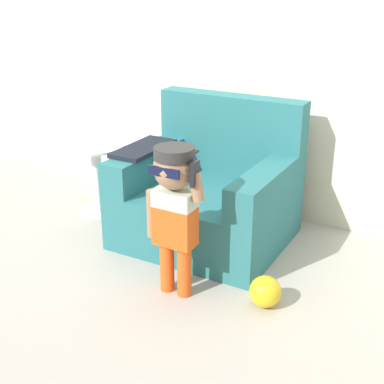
% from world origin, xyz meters
% --- Properties ---
extents(ground_plane, '(10.00, 10.00, 0.00)m').
position_xyz_m(ground_plane, '(0.00, 0.00, 0.00)').
color(ground_plane, '#ADA89E').
extents(wall_back, '(10.00, 0.05, 2.60)m').
position_xyz_m(wall_back, '(0.00, 0.81, 1.30)').
color(wall_back, beige).
rests_on(wall_back, ground_plane).
extents(armchair, '(1.08, 0.92, 0.94)m').
position_xyz_m(armchair, '(0.16, 0.23, 0.31)').
color(armchair, '#286B70').
rests_on(armchair, ground_plane).
extents(person_child, '(0.36, 0.27, 0.88)m').
position_xyz_m(person_child, '(0.32, -0.50, 0.58)').
color(person_child, '#E05119').
rests_on(person_child, ground_plane).
extents(side_table, '(0.44, 0.44, 0.54)m').
position_xyz_m(side_table, '(-0.78, 0.18, 0.32)').
color(side_table, white).
rests_on(side_table, ground_plane).
extents(toy_ball, '(0.18, 0.18, 0.18)m').
position_xyz_m(toy_ball, '(0.82, -0.38, 0.09)').
color(toy_ball, yellow).
rests_on(toy_ball, ground_plane).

